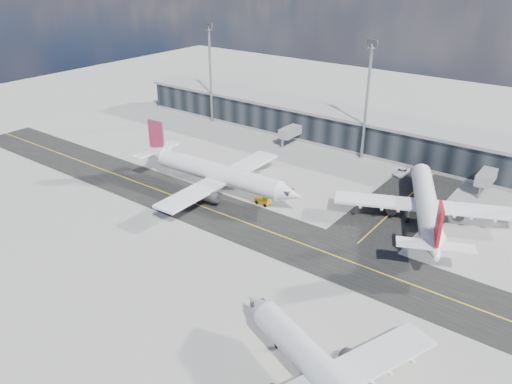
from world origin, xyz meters
TOP-DOWN VIEW (x-y plane):
  - ground at (0.00, 0.00)m, footprint 300.00×300.00m
  - taxiway_lanes at (3.91, 10.74)m, footprint 180.00×63.00m
  - terminal_concourse at (0.04, 54.93)m, footprint 152.00×19.80m
  - floodlight_masts at (0.00, 48.00)m, footprint 102.50×0.70m
  - airliner_af at (-16.78, 11.69)m, footprint 42.12×35.86m
  - airliner_redtail at (24.69, 24.22)m, footprint 33.25×38.51m
  - baggage_tug at (-4.23, 12.30)m, footprint 3.39×1.84m
  - service_van at (12.21, 44.00)m, footprint 2.50×5.39m

SIDE VIEW (x-z plane):
  - ground at x=0.00m, z-range 0.00..0.00m
  - taxiway_lanes at x=3.91m, z-range -0.01..0.03m
  - service_van at x=12.21m, z-range 0.00..1.50m
  - baggage_tug at x=-4.23m, z-range 0.00..2.08m
  - airliner_redtail at x=24.69m, z-range -2.03..9.92m
  - terminal_concourse at x=0.04m, z-range -0.31..8.49m
  - airliner_af at x=-16.78m, z-range -2.12..10.38m
  - floodlight_masts at x=0.00m, z-range 1.16..30.06m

